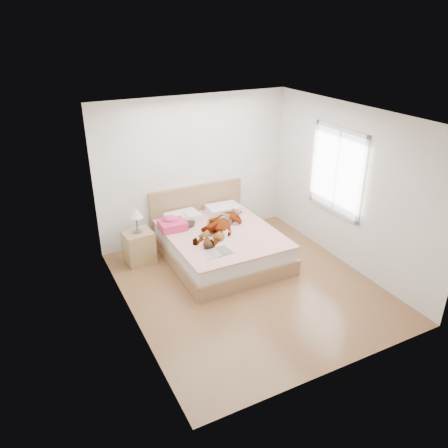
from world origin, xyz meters
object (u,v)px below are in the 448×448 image
(magazine, at_px, (219,252))
(nightstand, at_px, (139,245))
(bed, at_px, (219,242))
(coffee_mug, at_px, (225,233))
(woman, at_px, (222,222))
(towel, at_px, (172,224))
(plush_toy, at_px, (208,243))
(phone, at_px, (186,215))

(magazine, bearing_deg, nightstand, 128.88)
(bed, xyz_separation_m, coffee_mug, (-0.01, -0.26, 0.29))
(bed, distance_m, magazine, 0.82)
(bed, relative_size, magazine, 4.79)
(woman, distance_m, towel, 0.84)
(magazine, distance_m, nightstand, 1.48)
(bed, relative_size, nightstand, 2.11)
(plush_toy, bearing_deg, phone, 88.93)
(bed, height_order, nightstand, bed)
(phone, distance_m, towel, 0.30)
(magazine, xyz_separation_m, coffee_mug, (0.34, 0.44, 0.05))
(nightstand, bearing_deg, magazine, -51.12)
(phone, xyz_separation_m, plush_toy, (-0.02, -0.94, -0.11))
(woman, height_order, magazine, woman)
(towel, distance_m, plush_toy, 0.90)
(woman, xyz_separation_m, phone, (-0.50, 0.40, 0.07))
(plush_toy, height_order, nightstand, nightstand)
(phone, height_order, plush_toy, phone)
(nightstand, bearing_deg, plush_toy, -47.12)
(magazine, height_order, nightstand, nightstand)
(bed, bearing_deg, magazine, -116.65)
(bed, bearing_deg, phone, 130.65)
(towel, distance_m, coffee_mug, 0.94)
(plush_toy, xyz_separation_m, nightstand, (-0.85, 0.92, -0.26))
(coffee_mug, bearing_deg, phone, 118.31)
(bed, bearing_deg, towel, 149.87)
(bed, height_order, coffee_mug, bed)
(coffee_mug, bearing_deg, woman, 71.93)
(phone, xyz_separation_m, towel, (-0.28, -0.07, -0.09))
(woman, relative_size, towel, 3.48)
(nightstand, bearing_deg, coffee_mug, -29.22)
(phone, xyz_separation_m, nightstand, (-0.87, -0.02, -0.36))
(woman, relative_size, phone, 16.47)
(nightstand, bearing_deg, towel, -4.90)
(phone, bearing_deg, towel, 153.30)
(bed, height_order, magazine, bed)
(woman, bearing_deg, towel, -154.30)
(magazine, height_order, coffee_mug, coffee_mug)
(phone, distance_m, plush_toy, 0.95)
(magazine, bearing_deg, towel, 107.05)
(bed, bearing_deg, nightstand, 160.60)
(coffee_mug, height_order, plush_toy, plush_toy)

